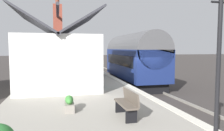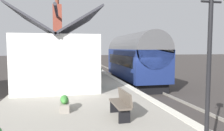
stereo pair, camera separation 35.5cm
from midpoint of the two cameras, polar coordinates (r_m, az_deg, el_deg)
The scene contains 19 objects.
ground_plane at distance 14.89m, azimuth 7.56°, elevation -7.41°, with size 160.00×160.00×0.00m, color #383330.
platform at distance 13.92m, azimuth -9.29°, elevation -6.50°, with size 32.00×6.56×0.85m, color gray.
platform_edge_coping at distance 14.37m, azimuth 3.17°, elevation -4.35°, with size 32.00×0.36×0.02m, color beige.
rail_near at distance 15.51m, azimuth 13.22°, elevation -6.75°, with size 52.00×0.08×0.14m, color gray.
rail_far at distance 14.94m, azimuth 8.21°, elevation -7.11°, with size 52.00×0.08×0.14m, color gray.
train at distance 18.02m, azimuth 6.62°, elevation 1.80°, with size 8.58×2.73×4.32m.
station_building at distance 13.05m, azimuth -13.44°, elevation 1.61°, with size 6.04×4.49×5.37m.
bench_by_lamp at distance 22.78m, azimuth -7.22°, elevation 0.14°, with size 1.41×0.46×0.88m.
bench_platform_end at distance 20.72m, azimuth -6.76°, elevation -0.30°, with size 1.41×0.47×0.88m.
bench_near_building at distance 7.10m, azimuth 3.94°, elevation -9.89°, with size 1.40×0.45×0.88m.
bench_mid_platform at distance 24.72m, azimuth -7.67°, elevation 0.49°, with size 1.40×0.44×0.88m.
planter_edge_far at distance 17.81m, azimuth -3.83°, elevation -0.97°, with size 0.69×0.69×0.95m.
planter_under_sign at distance 8.03m, azimuth -11.27°, elevation -9.83°, with size 0.84×0.32×0.55m.
planter_bench_left at distance 19.12m, azimuth -14.61°, elevation -1.43°, with size 0.80×0.32×0.58m.
planter_edge_near at distance 17.14m, azimuth -2.92°, elevation -1.44°, with size 0.48×0.48×0.79m.
planter_bench_right at distance 18.50m, azimuth -16.84°, elevation -1.20°, with size 0.52×0.52×0.81m.
planter_by_door at distance 19.93m, azimuth -3.48°, elevation -0.81°, with size 0.45×0.45×0.75m.
lamp_post_platform at distance 5.42m, azimuth 26.39°, elevation 8.66°, with size 0.32×0.50×3.86m.
station_sign_board at distance 18.59m, azimuth -3.53°, elevation 1.35°, with size 0.96×0.06×1.57m.
Camera 2 is at (-13.68, 4.93, 3.11)m, focal length 34.39 mm.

